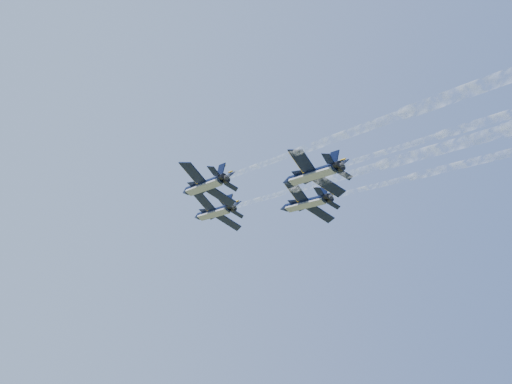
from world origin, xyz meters
name	(u,v)px	position (x,y,z in m)	size (l,w,h in m)	color
jet_lead	(214,212)	(-6.74, 10.60, 97.94)	(10.31, 15.25, 5.74)	black
jet_left	(204,186)	(-14.08, -4.13, 97.94)	(10.31, 15.25, 5.74)	black
jet_right	(305,203)	(6.13, -1.88, 97.94)	(10.31, 15.25, 5.74)	black
jet_slot	(312,174)	(-0.66, -16.43, 97.94)	(10.31, 15.25, 5.74)	black
smoke_trail_lead	(462,106)	(3.56, -45.62, 97.97)	(15.77, 76.71, 2.55)	white
smoke_trail_left	(509,33)	(-3.78, -60.34, 97.97)	(15.77, 76.71, 2.55)	white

